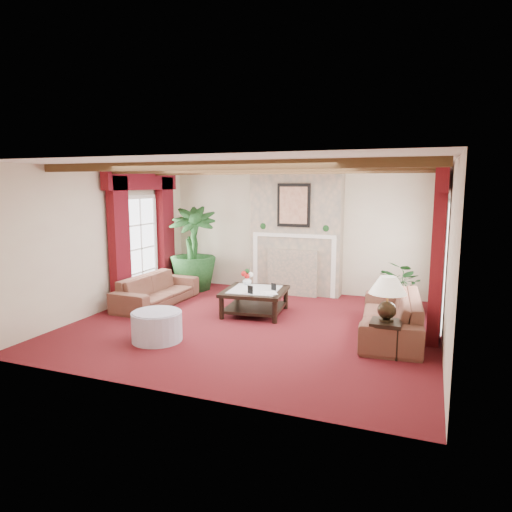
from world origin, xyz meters
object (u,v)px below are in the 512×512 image
at_px(sofa_right, 391,308).
at_px(ottoman, 157,326).
at_px(coffee_table, 255,302).
at_px(sofa_left, 157,285).
at_px(potted_palm, 193,267).
at_px(side_table, 386,338).

height_order(sofa_right, ottoman, sofa_right).
bearing_deg(coffee_table, ottoman, -120.46).
relative_size(coffee_table, ottoman, 1.45).
bearing_deg(coffee_table, sofa_left, 176.16).
distance_m(coffee_table, ottoman, 2.12).
bearing_deg(coffee_table, potted_palm, 140.35).
bearing_deg(sofa_right, side_table, -4.12).
bearing_deg(coffee_table, sofa_right, -14.45).
bearing_deg(sofa_right, ottoman, -69.81).
distance_m(potted_palm, coffee_table, 2.47).
bearing_deg(potted_palm, ottoman, -70.35).
height_order(sofa_left, sofa_right, sofa_right).
distance_m(sofa_right, ottoman, 3.69).
height_order(sofa_left, potted_palm, potted_palm).
relative_size(potted_palm, side_table, 4.32).
relative_size(potted_palm, coffee_table, 1.92).
bearing_deg(ottoman, sofa_right, 25.23).
height_order(sofa_left, ottoman, sofa_left).
bearing_deg(potted_palm, sofa_right, -20.79).
xyz_separation_m(potted_palm, ottoman, (1.17, -3.28, -0.30)).
xyz_separation_m(coffee_table, ottoman, (-0.87, -1.93, -0.00)).
relative_size(sofa_right, ottoman, 2.98).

